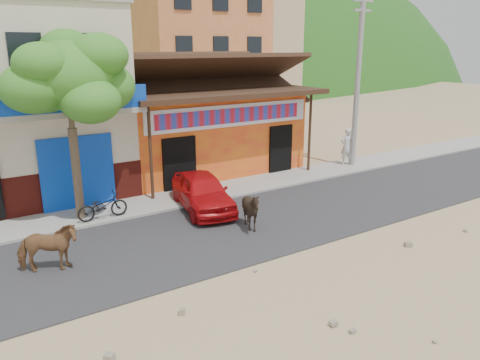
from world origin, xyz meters
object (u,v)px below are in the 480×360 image
object	(u,v)px
pedestrian	(347,146)
cow_dark	(251,210)
scooter	(102,206)
tree	(72,128)
red_car	(202,191)
cow_tan	(47,248)
utility_pole	(358,79)

from	to	relation	value
pedestrian	cow_dark	bearing A→B (deg)	43.31
scooter	tree	bearing A→B (deg)	50.31
red_car	scooter	distance (m)	3.39
cow_dark	red_car	size ratio (longest dim) A/B	0.33
cow_tan	cow_dark	bearing A→B (deg)	-75.26
red_car	scooter	xyz separation A→B (m)	(-3.30, 0.78, -0.14)
tree	utility_pole	bearing A→B (deg)	0.90
utility_pole	pedestrian	world-z (taller)	utility_pole
cow_tan	cow_dark	distance (m)	5.95
red_car	pedestrian	size ratio (longest dim) A/B	2.20
tree	cow_tan	distance (m)	4.40
cow_tan	scooter	distance (m)	3.59
tree	cow_dark	world-z (taller)	tree
cow_tan	red_car	world-z (taller)	red_car
tree	scooter	bearing A→B (deg)	-38.37
tree	utility_pole	distance (m)	12.84
tree	utility_pole	size ratio (longest dim) A/B	0.75
cow_tan	scooter	world-z (taller)	cow_tan
tree	pedestrian	size ratio (longest dim) A/B	3.44
utility_pole	cow_dark	xyz separation A→B (m)	(-8.53, -3.92, -3.44)
cow_tan	scooter	xyz separation A→B (m)	(2.26, 2.79, -0.13)
tree	cow_dark	xyz separation A→B (m)	(4.27, -3.72, -2.44)
cow_dark	utility_pole	bearing A→B (deg)	86.40
cow_dark	scooter	xyz separation A→B (m)	(-3.67, 3.25, -0.13)
utility_pole	scooter	bearing A→B (deg)	-176.83
cow_dark	scooter	distance (m)	4.91
cow_dark	tree	bearing A→B (deg)	-159.39
utility_pole	scooter	world-z (taller)	utility_pole
scooter	utility_pole	bearing A→B (deg)	-88.16
cow_dark	red_car	world-z (taller)	red_car
cow_dark	pedestrian	xyz separation A→B (m)	(8.33, 4.15, 0.31)
red_car	utility_pole	bearing A→B (deg)	20.88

